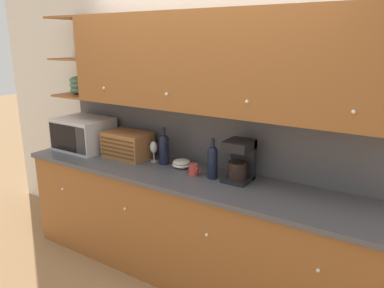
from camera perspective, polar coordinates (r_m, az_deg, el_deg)
ground_plane at (r=3.79m, az=1.91°, el=-16.63°), size 24.00×24.00×0.00m
wall_back at (r=3.31m, az=2.38°, el=3.03°), size 5.60×0.06×2.60m
counter_unit at (r=3.32m, az=-0.92°, el=-12.21°), size 3.22×0.66×0.94m
backsplash_panel at (r=3.30m, az=2.05°, el=1.29°), size 3.20×0.01×0.53m
upper_cabinets at (r=2.96m, az=3.13°, el=12.27°), size 3.20×0.39×0.77m
microwave at (r=3.93m, az=-16.18°, el=1.49°), size 0.53×0.43×0.32m
bread_box at (r=3.58m, az=-9.77°, el=-0.12°), size 0.43×0.29×0.24m
wine_glass at (r=3.42m, az=-5.86°, el=-0.60°), size 0.07×0.07×0.19m
wine_bottle at (r=3.34m, az=-4.30°, el=-0.55°), size 0.09×0.09×0.33m
bowl_stack_on_counter at (r=3.28m, az=-1.58°, el=-2.97°), size 0.17×0.17×0.07m
mug at (r=3.08m, az=0.26°, el=-3.94°), size 0.09×0.08×0.09m
second_wine_bottle at (r=2.99m, az=3.14°, el=-2.55°), size 0.08×0.08×0.33m
coffee_maker at (r=2.96m, az=7.29°, el=-2.45°), size 0.20×0.23×0.33m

